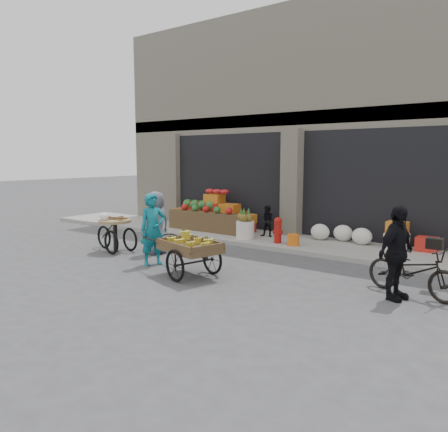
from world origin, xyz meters
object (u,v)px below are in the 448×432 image
Objects in this scene: fire_hydrant at (278,229)px; cyclist at (396,253)px; pineapple_bin at (245,230)px; orange_bucket at (293,240)px; seated_person at (268,221)px; banana_cart at (189,244)px; tricycle_cart at (115,230)px; vendor_grey at (156,223)px; vendor_woman at (153,229)px; bicycle at (413,271)px.

cyclist reaches higher than fire_hydrant.
cyclist is at bearing -29.20° from pineapple_bin.
cyclist is at bearing -38.60° from orange_bucket.
pineapple_bin is 1.62× the size of orange_bucket.
orange_bucket is 1.42m from seated_person.
fire_hydrant is 0.43× the size of cyclist.
cyclist reaches higher than banana_cart.
seated_person reaches higher than fire_hydrant.
pineapple_bin is 3.87m from banana_cart.
tricycle_cart reaches higher than pineapple_bin.
pineapple_bin is 0.33× the size of vendor_grey.
seated_person is 0.57× the size of vendor_woman.
vendor_grey reaches higher than bicycle.
vendor_woman is at bearing -118.51° from orange_bucket.
seated_person is 0.40× the size of banana_cart.
fire_hydrant reaches higher than pineapple_bin.
bicycle is at bearing 100.30° from vendor_grey.
pineapple_bin is at bearing 62.70° from tricycle_cart.
fire_hydrant is 0.49× the size of tricycle_cart.
vendor_woman reaches higher than orange_bucket.
fire_hydrant is 2.22× the size of orange_bucket.
seated_person is at bearing 67.99° from cyclist.
orange_bucket is 3.86m from vendor_woman.
pineapple_bin is 1.61m from orange_bucket.
cyclist is (5.92, -0.18, 0.02)m from vendor_grey.
fire_hydrant is 4.68m from cyclist.
fire_hydrant is 3.67m from banana_cart.
pineapple_bin reaches higher than orange_bucket.
orange_bucket is at bearing 65.94° from cyclist.
pineapple_bin is at bearing 177.40° from fire_hydrant.
vendor_grey is at bearing 102.84° from cyclist.
cyclist is (6.98, 0.28, 0.26)m from tricycle_cart.
banana_cart reaches higher than bicycle.
vendor_woman is (-1.82, -3.36, 0.55)m from orange_bucket.
fire_hydrant is 3.67m from vendor_woman.
pineapple_bin is 0.32× the size of cyclist.
tricycle_cart is (-1.84, 0.44, -0.25)m from vendor_woman.
seated_person is at bearing 149.74° from orange_bucket.
bicycle is 0.58m from cyclist.
banana_cart is at bearing 118.60° from cyclist.
vendor_grey reaches higher than banana_cart.
tricycle_cart reaches higher than bicycle.
orange_bucket is at bearing -40.26° from seated_person.
banana_cart reaches higher than orange_bucket.
bicycle is (4.05, 1.36, -0.22)m from banana_cart.
vendor_grey reaches higher than seated_person.
vendor_woman reaches higher than tricycle_cart.
vendor_woman is (-0.62, -4.06, 0.23)m from seated_person.
banana_cart is at bearing -73.95° from pineapple_bin.
cyclist is at bearing -35.25° from fire_hydrant.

